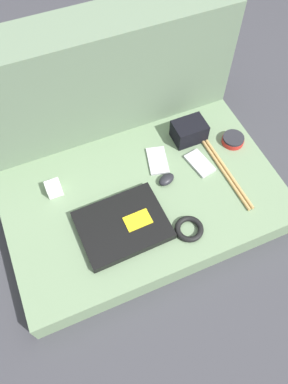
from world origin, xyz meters
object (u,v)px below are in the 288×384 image
camera_pouch (189,131)px  phone_black (158,161)px  phone_silver (200,163)px  charger_brick (54,188)px  speaker_puck (233,140)px  laptop (123,225)px  computer_mouse (166,179)px

camera_pouch → phone_black: bearing=-159.9°
phone_silver → charger_brick: size_ratio=2.40×
charger_brick → speaker_puck: bearing=-4.2°
speaker_puck → charger_brick: bearing=175.8°
camera_pouch → phone_silver: bearing=-97.7°
laptop → speaker_puck: size_ratio=3.50×
computer_mouse → charger_brick: size_ratio=1.42×
charger_brick → camera_pouch: bearing=3.8°
camera_pouch → charger_brick: camera_pouch is taller
computer_mouse → phone_black: computer_mouse is taller
camera_pouch → charger_brick: size_ratio=2.34×
phone_silver → camera_pouch: 0.14m
computer_mouse → camera_pouch: (0.17, 0.16, 0.03)m
laptop → phone_black: (0.23, 0.21, -0.01)m
computer_mouse → speaker_puck: (0.32, 0.07, 0.00)m
speaker_puck → camera_pouch: (-0.15, 0.09, 0.03)m
speaker_puck → charger_brick: (-0.72, 0.05, 0.01)m
speaker_puck → computer_mouse: bearing=-168.2°
charger_brick → computer_mouse: bearing=-16.9°
speaker_puck → charger_brick: size_ratio=1.61×
phone_black → computer_mouse: bearing=-80.7°
speaker_puck → phone_black: bearing=174.5°
computer_mouse → phone_black: size_ratio=0.55×
computer_mouse → phone_silver: 0.15m
speaker_puck → camera_pouch: size_ratio=0.69×
speaker_puck → phone_silver: speaker_puck is taller
computer_mouse → camera_pouch: bearing=23.3°
phone_black → laptop: bearing=-123.0°
computer_mouse → phone_silver: (0.15, 0.02, -0.01)m
camera_pouch → charger_brick: bearing=-176.2°
speaker_puck → phone_black: size_ratio=0.62×
computer_mouse → speaker_puck: size_ratio=0.88×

